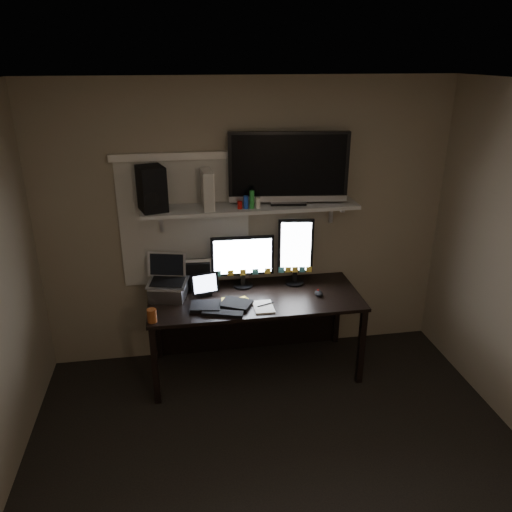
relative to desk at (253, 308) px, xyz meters
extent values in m
plane|color=black|center=(0.00, -1.55, -0.55)|extent=(3.60, 3.60, 0.00)
plane|color=silver|center=(0.00, -1.55, 1.95)|extent=(3.60, 3.60, 0.00)
plane|color=#7F715B|center=(0.00, 0.25, 0.70)|extent=(3.60, 0.00, 3.60)
cube|color=silver|center=(-0.55, 0.24, 0.75)|extent=(1.10, 0.02, 1.10)
cube|color=black|center=(0.00, -0.12, 0.16)|extent=(1.80, 0.75, 0.03)
cube|color=black|center=(0.00, 0.23, -0.20)|extent=(1.80, 0.02, 0.70)
cube|color=black|center=(-0.86, -0.46, -0.20)|extent=(0.05, 0.05, 0.70)
cube|color=black|center=(0.86, -0.46, -0.20)|extent=(0.05, 0.05, 0.70)
cube|color=black|center=(-0.86, 0.21, -0.20)|extent=(0.05, 0.05, 0.70)
cube|color=black|center=(0.86, 0.21, -0.20)|extent=(0.05, 0.05, 0.70)
cube|color=#B8B8B3|center=(0.00, 0.08, 0.91)|extent=(1.80, 0.35, 0.03)
cube|color=black|center=(-0.07, 0.09, 0.42)|extent=(0.55, 0.07, 0.48)
cube|color=black|center=(0.39, 0.08, 0.49)|extent=(0.31, 0.10, 0.62)
cube|color=black|center=(-0.30, -0.26, 0.19)|extent=(0.54, 0.34, 0.03)
ellipsoid|color=black|center=(0.54, -0.19, 0.20)|extent=(0.07, 0.11, 0.04)
cube|color=white|center=(0.04, -0.33, 0.18)|extent=(0.16, 0.22, 0.01)
cube|color=black|center=(-0.42, -0.03, 0.28)|extent=(0.25, 0.14, 0.21)
cube|color=black|center=(-0.46, 0.11, 0.31)|extent=(0.22, 0.11, 0.27)
cube|color=#B4B3B8|center=(-0.73, -0.04, 0.36)|extent=(0.38, 0.34, 0.37)
cylinder|color=brown|center=(-0.85, -0.42, 0.23)|extent=(0.08, 0.08, 0.11)
cube|color=black|center=(0.32, 0.09, 1.22)|extent=(1.00, 0.29, 0.59)
cube|color=silver|center=(-0.36, 0.07, 1.08)|extent=(0.10, 0.26, 0.31)
cube|color=black|center=(-0.80, 0.07, 1.11)|extent=(0.25, 0.28, 0.36)
camera|label=1|loc=(-0.61, -3.89, 2.10)|focal=35.00mm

